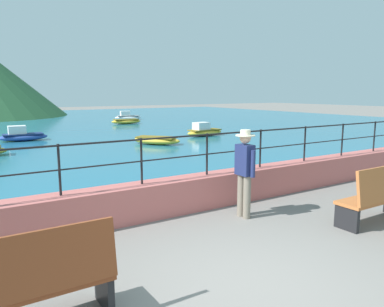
{
  "coord_description": "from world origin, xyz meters",
  "views": [
    {
      "loc": [
        -2.95,
        -3.28,
        2.47
      ],
      "look_at": [
        1.47,
        3.7,
        1.1
      ],
      "focal_mm": 34.87,
      "sensor_mm": 36.0,
      "label": 1
    }
  ],
  "objects_px": {
    "boat_2": "(204,131)",
    "boat_7": "(128,117)",
    "bench_far": "(379,195)",
    "boat_4": "(126,121)",
    "bench_main": "(31,283)",
    "person_walking": "(245,169)",
    "boat_1": "(156,140)",
    "boat_0": "(22,136)"
  },
  "relations": [
    {
      "from": "boat_2",
      "to": "boat_7",
      "type": "relative_size",
      "value": 0.97
    },
    {
      "from": "bench_far",
      "to": "boat_4",
      "type": "xyz_separation_m",
      "value": [
        4.38,
        22.89,
        -0.3
      ]
    },
    {
      "from": "bench_far",
      "to": "boat_4",
      "type": "distance_m",
      "value": 23.31
    },
    {
      "from": "bench_far",
      "to": "bench_main",
      "type": "bearing_deg",
      "value": -179.85
    },
    {
      "from": "person_walking",
      "to": "boat_7",
      "type": "bearing_deg",
      "value": 72.3
    },
    {
      "from": "bench_main",
      "to": "bench_far",
      "type": "bearing_deg",
      "value": 0.15
    },
    {
      "from": "boat_4",
      "to": "boat_1",
      "type": "bearing_deg",
      "value": -105.66
    },
    {
      "from": "bench_far",
      "to": "boat_2",
      "type": "bearing_deg",
      "value": 69.29
    },
    {
      "from": "boat_2",
      "to": "boat_7",
      "type": "xyz_separation_m",
      "value": [
        1.16,
        13.65,
        0.0
      ]
    },
    {
      "from": "bench_far",
      "to": "boat_1",
      "type": "relative_size",
      "value": 0.72
    },
    {
      "from": "person_walking",
      "to": "boat_2",
      "type": "height_order",
      "value": "person_walking"
    },
    {
      "from": "person_walking",
      "to": "boat_2",
      "type": "relative_size",
      "value": 0.74
    },
    {
      "from": "boat_0",
      "to": "boat_4",
      "type": "xyz_separation_m",
      "value": [
        8.27,
        6.64,
        -0.07
      ]
    },
    {
      "from": "bench_main",
      "to": "boat_1",
      "type": "height_order",
      "value": "bench_main"
    },
    {
      "from": "bench_far",
      "to": "boat_0",
      "type": "height_order",
      "value": "bench_far"
    },
    {
      "from": "bench_far",
      "to": "boat_0",
      "type": "relative_size",
      "value": 0.73
    },
    {
      "from": "bench_far",
      "to": "boat_0",
      "type": "bearing_deg",
      "value": 103.46
    },
    {
      "from": "person_walking",
      "to": "boat_1",
      "type": "bearing_deg",
      "value": 72.62
    },
    {
      "from": "bench_far",
      "to": "boat_7",
      "type": "bearing_deg",
      "value": 77.11
    },
    {
      "from": "boat_2",
      "to": "boat_7",
      "type": "bearing_deg",
      "value": 85.14
    },
    {
      "from": "boat_1",
      "to": "boat_7",
      "type": "relative_size",
      "value": 0.97
    },
    {
      "from": "boat_7",
      "to": "boat_0",
      "type": "bearing_deg",
      "value": -133.48
    },
    {
      "from": "boat_1",
      "to": "boat_4",
      "type": "bearing_deg",
      "value": 74.34
    },
    {
      "from": "boat_0",
      "to": "bench_far",
      "type": "bearing_deg",
      "value": -76.54
    },
    {
      "from": "boat_2",
      "to": "boat_7",
      "type": "distance_m",
      "value": 13.7
    },
    {
      "from": "bench_far",
      "to": "boat_1",
      "type": "height_order",
      "value": "bench_far"
    },
    {
      "from": "bench_far",
      "to": "boat_4",
      "type": "bearing_deg",
      "value": 79.16
    },
    {
      "from": "boat_4",
      "to": "boat_0",
      "type": "bearing_deg",
      "value": -141.23
    },
    {
      "from": "boat_1",
      "to": "boat_0",
      "type": "bearing_deg",
      "value": 137.27
    },
    {
      "from": "person_walking",
      "to": "boat_4",
      "type": "xyz_separation_m",
      "value": [
        6.28,
        21.25,
        -0.72
      ]
    },
    {
      "from": "bench_main",
      "to": "boat_2",
      "type": "relative_size",
      "value": 0.72
    },
    {
      "from": "bench_main",
      "to": "boat_1",
      "type": "distance_m",
      "value": 13.68
    },
    {
      "from": "bench_main",
      "to": "bench_far",
      "type": "height_order",
      "value": "same"
    },
    {
      "from": "boat_0",
      "to": "boat_7",
      "type": "bearing_deg",
      "value": 46.52
    },
    {
      "from": "bench_main",
      "to": "person_walking",
      "type": "bearing_deg",
      "value": 21.55
    },
    {
      "from": "person_walking",
      "to": "boat_0",
      "type": "distance_m",
      "value": 14.75
    },
    {
      "from": "boat_2",
      "to": "bench_far",
      "type": "bearing_deg",
      "value": -110.71
    },
    {
      "from": "person_walking",
      "to": "bench_far",
      "type": "bearing_deg",
      "value": -40.89
    },
    {
      "from": "bench_far",
      "to": "person_walking",
      "type": "distance_m",
      "value": 2.54
    },
    {
      "from": "person_walking",
      "to": "boat_0",
      "type": "bearing_deg",
      "value": 97.76
    },
    {
      "from": "boat_0",
      "to": "boat_2",
      "type": "xyz_separation_m",
      "value": [
        8.87,
        -3.08,
        0.0
      ]
    },
    {
      "from": "bench_far",
      "to": "person_walking",
      "type": "bearing_deg",
      "value": 139.11
    }
  ]
}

